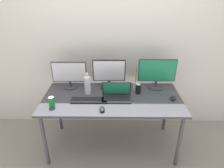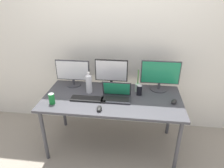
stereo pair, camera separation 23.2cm
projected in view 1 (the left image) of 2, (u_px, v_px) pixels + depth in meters
The scene contains 14 objects.
ground_plane at pixel (112, 144), 2.73m from camera, with size 16.00×16.00×0.00m, color gray.
wall_back at pixel (113, 39), 2.68m from camera, with size 7.00×0.08×2.60m, color silver.
work_desk at pixel (112, 102), 2.43m from camera, with size 1.66×0.79×0.74m.
monitor_left at pixel (69, 74), 2.56m from camera, with size 0.45×0.19×0.35m.
monitor_center at pixel (109, 74), 2.54m from camera, with size 0.41×0.22×0.39m.
monitor_right at pixel (157, 73), 2.55m from camera, with size 0.48×0.21×0.39m.
laptop_silver at pixel (117, 95), 2.36m from camera, with size 0.34×0.21×0.21m.
keyboard_main at pixel (89, 100), 2.32m from camera, with size 0.42×0.13×0.02m, color black.
mouse_by_keyboard at pixel (173, 98), 2.35m from camera, with size 0.06×0.10×0.03m, color black.
mouse_by_laptop at pixel (102, 109), 2.14m from camera, with size 0.06×0.11×0.04m, color black.
water_bottle at pixel (88, 84), 2.43m from camera, with size 0.08×0.08×0.27m.
soda_can_near_keyboard at pixel (138, 89), 2.47m from camera, with size 0.07×0.07×0.13m.
soda_can_by_laptop at pixel (52, 102), 2.18m from camera, with size 0.07×0.07×0.13m.
bamboo_vase at pixel (136, 85), 2.55m from camera, with size 0.06×0.06×0.29m.
Camera 1 is at (0.02, -2.08, 1.95)m, focal length 32.00 mm.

